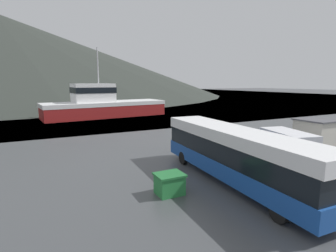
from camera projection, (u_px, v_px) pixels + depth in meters
The scene contains 8 objects.
ground_plane at pixel (322, 223), 10.92m from camera, with size 400.00×400.00×0.00m, color #424447.
water_surface at pixel (59, 94), 137.33m from camera, with size 240.00×240.00×0.00m, color slate.
tour_bus at pixel (235, 153), 15.02m from camera, with size 2.98×12.59×3.16m.
delivery_van at pixel (282, 146), 18.73m from camera, with size 3.22×6.03×2.46m.
fishing_boat at pixel (103, 105), 44.26m from camera, with size 20.84×8.08×11.39m.
storage_bin at pixel (169, 184), 13.65m from camera, with size 1.48×1.21×1.11m.
dock_kiosk at pixel (316, 134), 23.25m from camera, with size 2.91×3.03×2.57m.
small_boat at pixel (95, 109), 53.43m from camera, with size 2.46×6.57×1.02m.
Camera 1 is at (-10.26, -6.19, 5.79)m, focal length 28.00 mm.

